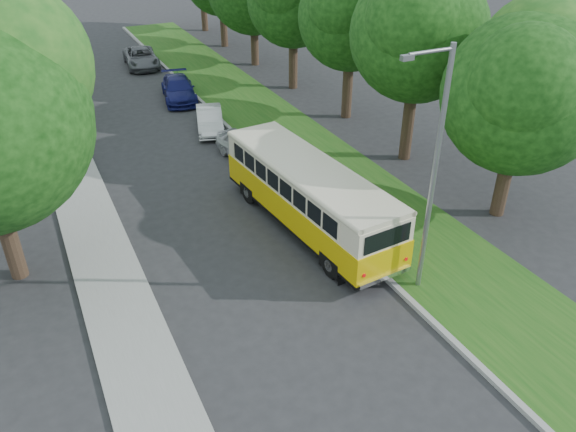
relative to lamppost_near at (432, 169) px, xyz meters
name	(u,v)px	position (x,y,z in m)	size (l,w,h in m)	color
ground	(268,281)	(-4.21, 2.50, -4.37)	(120.00, 120.00, 0.00)	#28282A
curb	(297,193)	(-0.61, 7.50, -4.29)	(0.20, 70.00, 0.15)	gray
grass_verge	(344,182)	(1.74, 7.50, -4.30)	(4.50, 70.00, 0.13)	#1B4F15
sidewalk	(96,240)	(-9.01, 7.50, -4.31)	(2.20, 70.00, 0.12)	gray
treeline	(184,0)	(-1.06, 20.49, 1.56)	(24.27, 41.91, 9.46)	#332319
lamppost_near	(432,169)	(0.00, 0.00, 0.00)	(1.71, 0.16, 8.00)	gray
lamppost_far	(44,59)	(-8.91, 18.50, -0.25)	(1.71, 0.16, 7.50)	gray
warning_sign	(70,133)	(-8.71, 14.48, -2.66)	(0.56, 0.10, 2.50)	gray
vintage_bus	(309,197)	(-1.44, 4.87, -3.01)	(2.36, 9.18, 2.73)	#E5BC07
car_silver	(246,147)	(-1.21, 11.66, -3.72)	(1.54, 3.82, 1.30)	silver
car_white	(210,120)	(-1.57, 15.95, -3.75)	(1.31, 3.76, 1.24)	silver
car_blue	(179,89)	(-1.63, 21.47, -3.70)	(1.87, 4.59, 1.33)	navy
car_grey	(141,58)	(-1.99, 29.61, -3.71)	(2.18, 4.73, 1.31)	#57595F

